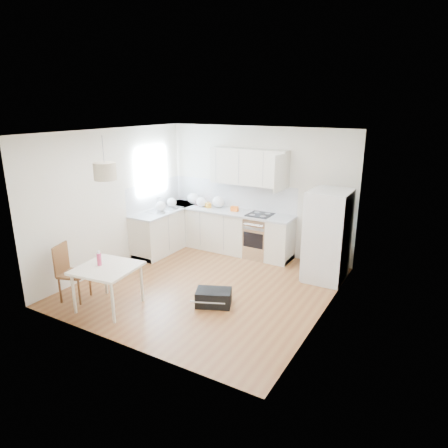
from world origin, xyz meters
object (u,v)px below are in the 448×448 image
(dining_table, at_px, (107,271))
(dining_chair, at_px, (74,273))
(refrigerator, at_px, (328,236))
(gym_bag, at_px, (214,298))

(dining_table, distance_m, dining_chair, 0.71)
(refrigerator, relative_size, dining_chair, 1.75)
(dining_chair, bearing_deg, refrigerator, 21.81)
(gym_bag, bearing_deg, dining_chair, -178.78)
(dining_table, xyz_separation_m, gym_bag, (1.41, 0.89, -0.49))
(refrigerator, bearing_deg, dining_chair, -139.97)
(dining_chair, bearing_deg, dining_table, -11.94)
(refrigerator, bearing_deg, gym_bag, -124.05)
(refrigerator, relative_size, dining_table, 1.71)
(refrigerator, distance_m, dining_table, 3.90)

